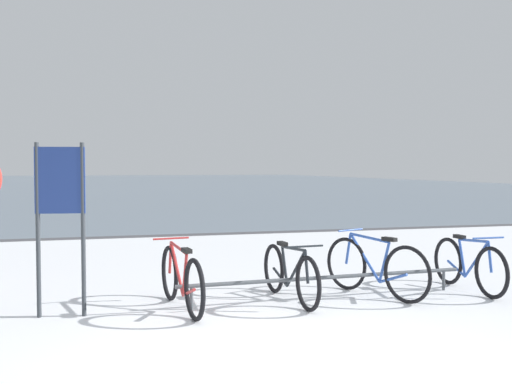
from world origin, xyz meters
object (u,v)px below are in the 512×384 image
bicycle_0 (181,279)px  bicycle_3 (469,265)px  bicycle_2 (375,267)px  info_sign (60,199)px  bicycle_1 (290,274)px

bicycle_0 → bicycle_3: (3.95, -0.01, -0.01)m
bicycle_2 → info_sign: bearing=-179.9°
bicycle_2 → bicycle_3: size_ratio=1.00×
bicycle_1 → bicycle_2: bearing=-0.8°
bicycle_3 → info_sign: (-5.30, 0.05, 0.98)m
bicycle_0 → bicycle_2: bicycle_2 is taller
bicycle_0 → bicycle_3: 3.95m
bicycle_1 → info_sign: size_ratio=0.89×
bicycle_3 → info_sign: size_ratio=0.84×
info_sign → bicycle_3: bearing=-0.5°
bicycle_1 → info_sign: 2.92m
bicycle_1 → bicycle_2: (1.18, -0.02, 0.03)m
info_sign → bicycle_0: bearing=-1.8°
bicycle_0 → info_sign: info_sign is taller
bicycle_0 → info_sign: 1.67m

